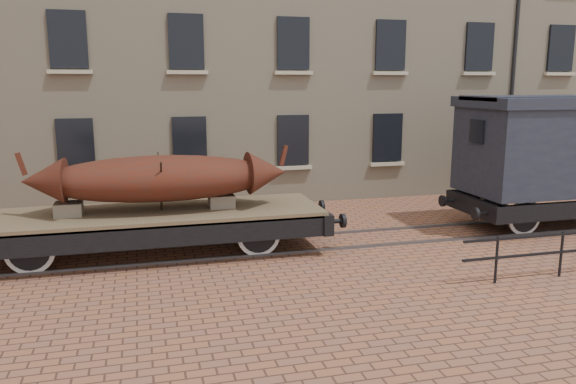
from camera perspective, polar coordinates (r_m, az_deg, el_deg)
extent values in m
plane|color=brown|center=(14.70, 1.86, -5.27)|extent=(90.00, 90.00, 0.00)
cube|color=beige|center=(24.71, 1.98, 17.74)|extent=(40.00, 10.00, 14.00)
cube|color=black|center=(18.67, -20.76, 4.41)|extent=(1.10, 0.12, 1.70)
cube|color=#B3AB8F|center=(18.73, -20.58, 1.50)|extent=(1.30, 0.18, 0.12)
cube|color=black|center=(18.63, -9.97, 4.95)|extent=(1.10, 0.12, 1.70)
cube|color=#B3AB8F|center=(18.70, -9.85, 2.04)|extent=(1.30, 0.18, 0.12)
cube|color=black|center=(19.25, 0.51, 5.31)|extent=(1.10, 0.12, 1.70)
cube|color=#B3AB8F|center=(19.31, 0.55, 2.49)|extent=(1.30, 0.18, 0.12)
cube|color=black|center=(20.45, 10.05, 5.48)|extent=(1.10, 0.12, 1.70)
cube|color=#B3AB8F|center=(20.51, 10.04, 2.82)|extent=(1.30, 0.18, 0.12)
cube|color=black|center=(22.14, 18.34, 5.51)|extent=(1.10, 0.12, 1.70)
cube|color=#B3AB8F|center=(22.20, 18.28, 3.05)|extent=(1.30, 0.18, 0.12)
cube|color=black|center=(24.23, 25.33, 5.44)|extent=(1.10, 0.12, 1.70)
cube|color=#B3AB8F|center=(24.28, 25.24, 3.20)|extent=(1.30, 0.18, 0.12)
cube|color=black|center=(18.61, -21.45, 14.23)|extent=(1.10, 0.12, 1.70)
cube|color=#B3AB8F|center=(18.51, -21.26, 11.32)|extent=(1.30, 0.18, 0.12)
cube|color=black|center=(18.57, -10.31, 14.81)|extent=(1.10, 0.12, 1.70)
cube|color=#B3AB8F|center=(18.47, -10.19, 11.89)|extent=(1.30, 0.18, 0.12)
cube|color=black|center=(19.19, 0.53, 14.86)|extent=(1.10, 0.12, 1.70)
cube|color=#B3AB8F|center=(19.09, 0.57, 12.02)|extent=(1.30, 0.18, 0.12)
cube|color=black|center=(20.39, 10.37, 14.46)|extent=(1.10, 0.12, 1.70)
cube|color=#B3AB8F|center=(20.30, 10.35, 11.79)|extent=(1.30, 0.18, 0.12)
cube|color=black|center=(22.10, 18.86, 13.79)|extent=(1.10, 0.12, 1.70)
cube|color=#B3AB8F|center=(22.01, 18.79, 11.33)|extent=(1.30, 0.18, 0.12)
cube|color=black|center=(24.19, 25.97, 13.00)|extent=(1.10, 0.12, 1.70)
cube|color=#B3AB8F|center=(24.11, 25.87, 10.75)|extent=(1.30, 0.18, 0.12)
cylinder|color=black|center=(23.08, 22.39, 17.41)|extent=(0.14, 0.14, 14.00)
cube|color=#59595E|center=(14.03, 2.71, -5.95)|extent=(30.00, 0.08, 0.06)
cube|color=#59595E|center=(15.36, 1.09, -4.44)|extent=(30.00, 0.08, 0.06)
cylinder|color=black|center=(12.55, 20.42, -6.50)|extent=(0.06, 0.06, 1.00)
cylinder|color=black|center=(13.51, 26.00, -5.69)|extent=(0.06, 0.06, 1.00)
cube|color=brown|center=(13.86, -14.03, -2.17)|extent=(8.31, 2.44, 0.13)
cube|color=black|center=(12.82, -13.88, -4.45)|extent=(8.31, 0.18, 0.50)
cube|color=black|center=(15.02, -14.06, -2.19)|extent=(8.31, 0.18, 0.50)
cube|color=black|center=(14.56, 2.60, -2.28)|extent=(0.24, 2.55, 0.50)
cylinder|color=black|center=(13.89, 4.86, -2.97)|extent=(0.39, 0.11, 0.11)
cylinder|color=black|center=(13.95, 5.59, -2.92)|extent=(0.09, 0.35, 0.35)
cylinder|color=black|center=(15.42, 2.78, -1.52)|extent=(0.39, 0.11, 0.11)
cylinder|color=black|center=(15.48, 3.45, -1.48)|extent=(0.09, 0.35, 0.35)
cylinder|color=black|center=(14.19, -24.30, -4.65)|extent=(0.11, 2.11, 0.11)
cylinder|color=silver|center=(13.51, -24.78, -5.46)|extent=(1.06, 0.08, 1.06)
cylinder|color=black|center=(13.51, -24.78, -5.46)|extent=(0.87, 0.11, 0.87)
cube|color=black|center=(13.31, -24.97, -4.52)|extent=(1.00, 0.09, 0.11)
cylinder|color=silver|center=(14.88, -23.87, -3.92)|extent=(1.06, 0.08, 1.06)
cylinder|color=black|center=(14.88, -23.87, -3.92)|extent=(0.87, 0.11, 0.87)
cube|color=black|center=(14.94, -23.87, -2.80)|extent=(1.00, 0.09, 0.11)
cylinder|color=black|center=(14.23, -3.60, -3.62)|extent=(0.11, 2.11, 0.11)
cylinder|color=silver|center=(13.55, -3.00, -4.37)|extent=(1.06, 0.08, 1.06)
cylinder|color=black|center=(13.55, -3.00, -4.37)|extent=(0.87, 0.11, 0.87)
cube|color=black|center=(13.35, -2.90, -3.42)|extent=(1.00, 0.09, 0.11)
cylinder|color=silver|center=(14.91, -4.15, -2.94)|extent=(1.06, 0.08, 1.06)
cylinder|color=black|center=(14.91, -4.15, -2.94)|extent=(0.87, 0.11, 0.87)
cube|color=black|center=(14.98, -4.26, -1.83)|extent=(1.00, 0.09, 0.11)
cube|color=black|center=(13.96, -13.95, -3.90)|extent=(4.43, 0.07, 0.07)
cube|color=#6F6456|center=(13.91, -21.39, -1.63)|extent=(0.61, 0.55, 0.31)
cube|color=#6F6456|center=(13.93, -6.77, -0.90)|extent=(0.61, 0.55, 0.31)
ellipsoid|color=#4F180C|center=(13.70, -12.84, 1.35)|extent=(5.50, 1.78, 1.10)
cone|color=#4F180C|center=(13.89, -23.63, 1.02)|extent=(0.96, 1.05, 1.04)
cube|color=#4F180C|center=(13.91, -25.48, 2.58)|extent=(0.22, 0.12, 0.53)
cone|color=#4F180C|center=(13.98, -2.15, 2.01)|extent=(0.96, 1.05, 1.04)
cube|color=#4F180C|center=(14.01, -0.45, 3.72)|extent=(0.22, 0.12, 0.53)
cylinder|color=black|center=(13.28, -12.75, 0.48)|extent=(0.05, 0.94, 1.33)
cylinder|color=black|center=(14.16, -12.89, 1.12)|extent=(0.05, 0.94, 1.33)
cube|color=black|center=(19.30, 24.25, -0.07)|extent=(6.27, 0.17, 0.47)
cube|color=black|center=(16.56, 18.28, -1.36)|extent=(0.23, 2.51, 0.47)
cylinder|color=black|center=(15.62, 18.49, -2.10)|extent=(0.08, 0.33, 0.33)
cylinder|color=black|center=(17.01, 15.43, -0.88)|extent=(0.08, 0.33, 0.33)
cylinder|color=black|center=(17.25, 21.44, -1.86)|extent=(0.10, 1.99, 0.10)
cylinder|color=silver|center=(16.69, 22.89, -2.39)|extent=(1.00, 0.07, 1.00)
cylinder|color=black|center=(16.69, 22.89, -2.39)|extent=(0.82, 0.10, 0.82)
cylinder|color=silver|center=(17.82, 20.09, -1.37)|extent=(1.00, 0.07, 1.00)
cylinder|color=black|center=(17.82, 20.09, -1.37)|extent=(0.82, 0.10, 0.82)
cube|color=black|center=(18.22, 26.89, 3.93)|extent=(6.27, 2.51, 2.40)
cube|color=black|center=(16.24, 18.67, 5.86)|extent=(0.08, 0.63, 0.63)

